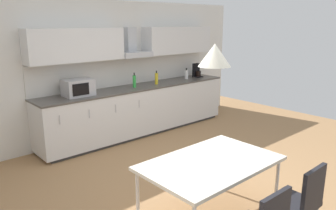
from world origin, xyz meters
The scene contains 13 objects.
ground_plane centered at (0.00, 0.00, -0.01)m, with size 9.35×7.58×0.02m, color #9E754C.
wall_back centered at (0.00, 2.58, 1.26)m, with size 7.48×0.10×2.52m, color silver.
kitchen_counter centered at (0.87, 2.20, 0.47)m, with size 4.04×0.68×0.93m.
backsplash_tile centered at (0.87, 2.51, 1.19)m, with size 4.02×0.02×0.52m, color silver.
upper_wall_cabinets centered at (0.87, 2.36, 1.75)m, with size 4.02×0.40×0.55m.
microwave centered at (-0.38, 2.20, 1.07)m, with size 0.48×0.35×0.28m.
coffee_maker centered at (2.52, 2.22, 1.08)m, with size 0.18×0.19×0.30m.
bottle_green centered at (0.75, 2.17, 1.05)m, with size 0.06×0.06×0.28m.
bottle_white centered at (2.16, 2.20, 1.03)m, with size 0.08×0.08×0.23m.
bottle_yellow centered at (1.27, 2.14, 1.05)m, with size 0.06×0.06×0.27m.
dining_table centered at (-0.38, -0.73, 0.68)m, with size 1.45×0.92×0.72m.
chair_near_right centered at (-0.05, -1.57, 0.53)m, with size 0.40×0.40×0.87m.
pendant_lamp centered at (-0.38, -0.73, 1.82)m, with size 0.32×0.32×0.22m, color silver.
Camera 1 is at (-2.82, -2.80, 2.13)m, focal length 35.00 mm.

